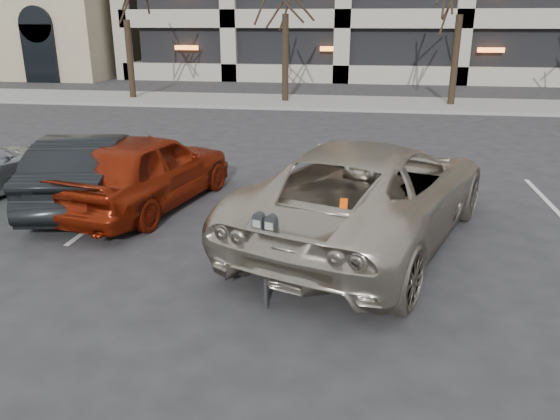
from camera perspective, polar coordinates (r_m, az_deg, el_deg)
ground at (r=8.56m, az=4.89°, el=-4.69°), size 140.00×140.00×0.00m
sidewalk at (r=24.06m, az=7.76°, el=11.00°), size 80.00×4.00×0.12m
stall_lines at (r=10.85m, az=-1.59°, el=0.69°), size 16.90×5.20×0.00m
parking_meter at (r=6.63m, az=-1.56°, el=-2.96°), size 0.34×0.22×1.25m
suv_silver at (r=8.99m, az=9.32°, el=1.97°), size 4.64×6.56×1.67m
car_red at (r=10.80m, az=-13.80°, el=4.09°), size 2.58×4.59×1.48m
car_dark at (r=11.33m, az=-19.15°, el=4.08°), size 2.27×4.46×1.40m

